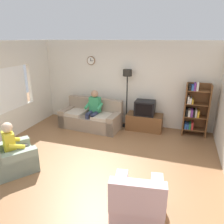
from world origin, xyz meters
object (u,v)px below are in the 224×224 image
tv_stand (144,122)px  tv (145,108)px  bookshelf (194,109)px  armchair_near_bookshelf (137,202)px  armchair_near_window (12,158)px  floor_lamp (127,82)px  couch (91,118)px  person_on_couch (94,108)px  person_in_left_armchair (14,144)px

tv_stand → tv: size_ratio=1.83×
bookshelf → armchair_near_bookshelf: bookshelf is taller
armchair_near_window → bookshelf: bearing=40.3°
tv_stand → floor_lamp: bearing=170.8°
couch → floor_lamp: bearing=23.0°
tv → bookshelf: bearing=3.7°
floor_lamp → person_on_couch: floor_lamp is taller
tv_stand → tv: (0.00, -0.02, 0.47)m
floor_lamp → person_on_couch: (-0.92, -0.56, -0.75)m
armchair_near_window → armchair_near_bookshelf: size_ratio=1.20×
floor_lamp → armchair_near_window: floor_lamp is taller
tv_stand → person_on_couch: 1.66m
armchair_near_window → armchair_near_bookshelf: (2.86, -0.47, 0.00)m
couch → tv: 1.75m
armchair_near_bookshelf → tv: bearing=98.3°
tv_stand → couch: bearing=-168.2°
person_in_left_armchair → tv_stand: bearing=53.2°
bookshelf → armchair_near_bookshelf: bearing=-103.9°
armchair_near_window → person_in_left_armchair: (0.05, 0.07, 0.32)m
person_on_couch → person_in_left_armchair: (-0.76, -2.60, -0.09)m
couch → floor_lamp: (1.06, 0.45, 1.14)m
tv → bookshelf: (1.43, 0.09, 0.08)m
couch → person_in_left_armchair: 2.79m
person_in_left_armchair → tv: bearing=53.0°
tv_stand → bookshelf: 1.53m
bookshelf → floor_lamp: size_ratio=0.86×
armchair_near_bookshelf → person_in_left_armchair: 2.87m
bookshelf → floor_lamp: floor_lamp is taller
tv → armchair_near_bookshelf: tv is taller
couch → tv: bearing=11.0°
armchair_near_window → floor_lamp: bearing=61.8°
person_on_couch → floor_lamp: bearing=31.3°
person_in_left_armchair → armchair_near_bookshelf: bearing=-10.8°
tv → bookshelf: size_ratio=0.38×
floor_lamp → armchair_near_bookshelf: 4.03m
floor_lamp → armchair_near_window: size_ratio=1.56×
couch → tv_stand: size_ratio=1.79×
floor_lamp → couch: bearing=-157.0°
armchair_near_window → armchair_near_bookshelf: 2.90m
tv_stand → bookshelf: (1.43, 0.07, 0.55)m
floor_lamp → person_in_left_armchair: 3.67m
person_on_couch → armchair_near_window: bearing=-106.9°
armchair_near_bookshelf → person_on_couch: 3.77m
tv_stand → person_on_couch: bearing=-163.3°
bookshelf → person_in_left_armchair: bearing=-139.9°
person_on_couch → bookshelf: bearing=10.1°
couch → person_in_left_armchair: person_in_left_armchair is taller
bookshelf → person_on_couch: bookshelf is taller
armchair_near_window → person_on_couch: person_on_couch is taller
floor_lamp → armchair_near_window: 3.84m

